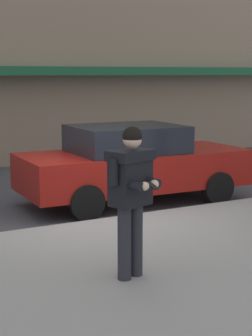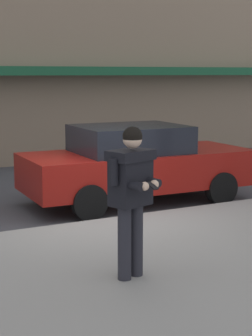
# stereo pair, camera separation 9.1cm
# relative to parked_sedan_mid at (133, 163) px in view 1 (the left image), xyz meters

# --- Properties ---
(ground_plane) EXTENTS (80.00, 80.00, 0.00)m
(ground_plane) POSITION_rel_parked_sedan_mid_xyz_m (-1.35, -1.10, -0.79)
(ground_plane) COLOR #3D3D42
(curb_paint_line) EXTENTS (28.00, 0.12, 0.01)m
(curb_paint_line) POSITION_rel_parked_sedan_mid_xyz_m (-0.35, -1.05, -0.79)
(curb_paint_line) COLOR silver
(curb_paint_line) RESTS_ON ground
(parked_sedan_mid) EXTENTS (4.56, 2.04, 1.54)m
(parked_sedan_mid) POSITION_rel_parked_sedan_mid_xyz_m (0.00, 0.00, 0.00)
(parked_sedan_mid) COLOR maroon
(parked_sedan_mid) RESTS_ON ground
(man_texting_on_phone) EXTENTS (0.63, 0.64, 1.81)m
(man_texting_on_phone) POSITION_rel_parked_sedan_mid_xyz_m (-2.23, -3.94, 0.46)
(man_texting_on_phone) COLOR #23232B
(man_texting_on_phone) RESTS_ON sidewalk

